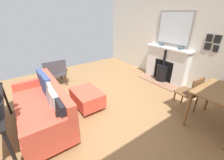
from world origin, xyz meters
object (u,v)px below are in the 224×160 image
object	(u,v)px
mantel_bowl_far	(181,48)
dining_table	(223,97)
ottoman	(87,97)
sofa	(44,107)
mantel_bowl_near	(162,45)
armchair_accent	(54,71)
dining_chair_near_fireplace	(191,92)
fireplace	(165,66)

from	to	relation	value
mantel_bowl_far	dining_table	size ratio (longest dim) A/B	0.14
ottoman	sofa	bearing A→B (deg)	1.94
dining_table	mantel_bowl_near	bearing A→B (deg)	-115.54
ottoman	mantel_bowl_far	bearing A→B (deg)	169.84
mantel_bowl_near	armchair_accent	distance (m)	3.30
armchair_accent	dining_chair_near_fireplace	bearing A→B (deg)	122.93
armchair_accent	fireplace	bearing A→B (deg)	150.76
fireplace	dining_table	world-z (taller)	fireplace
armchair_accent	dining_table	world-z (taller)	armchair_accent
mantel_bowl_near	mantel_bowl_far	xyz separation A→B (m)	(-0.00, 0.63, 0.01)
sofa	armchair_accent	distance (m)	1.66
mantel_bowl_far	dining_table	distance (m)	1.88
mantel_bowl_near	sofa	world-z (taller)	mantel_bowl_near
mantel_bowl_near	sofa	size ratio (longest dim) A/B	0.08
mantel_bowl_far	dining_chair_near_fireplace	size ratio (longest dim) A/B	0.16
armchair_accent	dining_table	distance (m)	3.99
ottoman	armchair_accent	distance (m)	1.54
armchair_accent	dining_table	bearing A→B (deg)	118.80
sofa	dining_chair_near_fireplace	bearing A→B (deg)	150.82
mantel_bowl_near	sofa	xyz separation A→B (m)	(3.58, 0.18, -0.70)
dining_table	mantel_bowl_far	bearing A→B (deg)	-124.08
mantel_bowl_far	armchair_accent	xyz separation A→B (m)	(2.94, -1.98, -0.63)
sofa	armchair_accent	size ratio (longest dim) A/B	2.22
mantel_bowl_far	sofa	bearing A→B (deg)	-7.16
mantel_bowl_near	dining_table	bearing A→B (deg)	64.46
mantel_bowl_far	mantel_bowl_near	bearing A→B (deg)	-90.00
mantel_bowl_far	dining_table	bearing A→B (deg)	55.92
ottoman	armchair_accent	world-z (taller)	armchair_accent
dining_chair_near_fireplace	fireplace	bearing A→B (deg)	-126.64
mantel_bowl_far	fireplace	bearing A→B (deg)	-83.92
mantel_bowl_near	sofa	bearing A→B (deg)	2.86
mantel_bowl_far	dining_chair_near_fireplace	bearing A→B (deg)	43.49
sofa	dining_table	xyz separation A→B (m)	(-2.56, 1.96, 0.27)
fireplace	ottoman	size ratio (longest dim) A/B	1.84
mantel_bowl_near	dining_chair_near_fireplace	xyz separation A→B (m)	(1.03, 1.60, -0.57)
sofa	dining_chair_near_fireplace	size ratio (longest dim) A/B	2.15
mantel_bowl_near	dining_chair_near_fireplace	world-z (taller)	mantel_bowl_near
dining_chair_near_fireplace	armchair_accent	bearing A→B (deg)	-57.07
fireplace	dining_table	bearing A→B (deg)	62.19
sofa	dining_table	size ratio (longest dim) A/B	1.90
dining_chair_near_fireplace	sofa	bearing A→B (deg)	-29.18
mantel_bowl_far	dining_chair_near_fireplace	world-z (taller)	mantel_bowl_far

